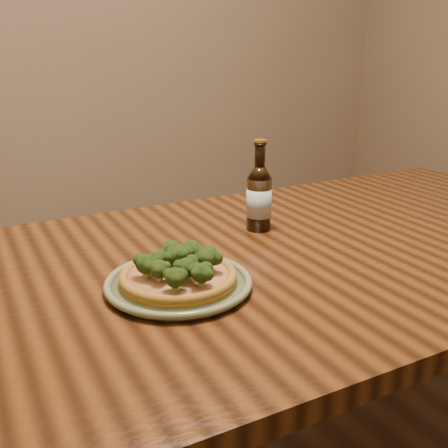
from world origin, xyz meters
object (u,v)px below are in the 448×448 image
plate (179,283)px  beer_bottle (259,197)px  table (325,277)px  pizza (179,273)px

plate → beer_bottle: beer_bottle is taller
table → beer_bottle: beer_bottle is taller
table → plate: (-0.40, -0.07, 0.10)m
plate → beer_bottle: 0.38m
pizza → beer_bottle: bearing=35.4°
plate → pizza: size_ratio=1.26×
table → beer_bottle: size_ratio=7.26×
pizza → beer_bottle: (0.30, 0.21, 0.05)m
table → beer_bottle: 0.25m
plate → pizza: pizza is taller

